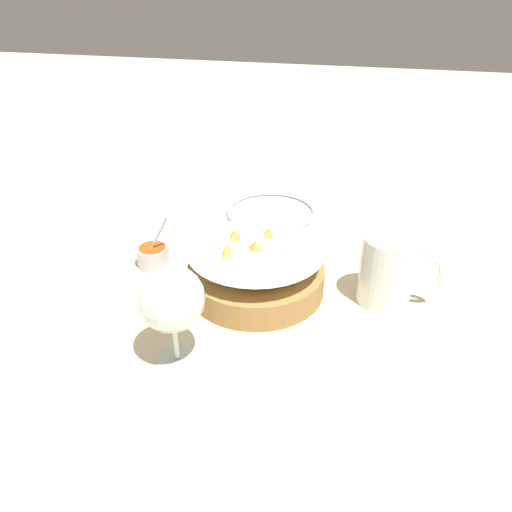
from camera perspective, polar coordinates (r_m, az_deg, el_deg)
The scene contains 6 objects.
ground_plane at distance 0.87m, azimuth -0.93°, elevation -2.66°, with size 4.00×4.00×0.00m, color beige.
food_basket at distance 0.82m, azimuth -0.04°, elevation -1.55°, with size 0.23×0.23×0.10m.
sauce_cup at distance 0.92m, azimuth -11.67°, elevation 0.11°, with size 0.06×0.06×0.10m.
wine_glass at distance 0.66m, azimuth -9.65°, elevation -5.12°, with size 0.09×0.09×0.15m.
beer_mug at distance 0.82m, azimuth 14.79°, elevation -1.79°, with size 0.13×0.09×0.12m.
side_plate at distance 1.08m, azimuth 1.74°, elevation 5.04°, with size 0.20×0.20×0.01m.
Camera 1 is at (0.17, -0.70, 0.48)m, focal length 35.00 mm.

